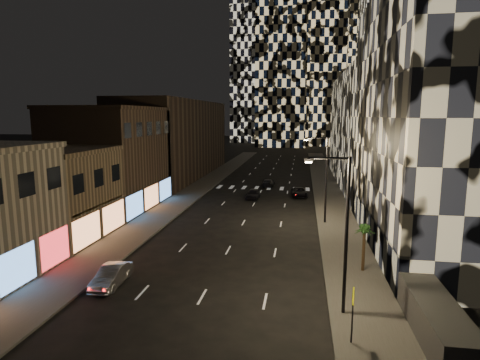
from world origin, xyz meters
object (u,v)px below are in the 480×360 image
(streetlight_far, at_px, (324,174))
(palm_tree, at_px, (364,233))
(car_silver_parked, at_px, (111,276))
(car_dark_midlane, at_px, (253,194))
(car_dark_rightlane, at_px, (299,192))
(ped_sign, at_px, (353,305))
(streetlight_near, at_px, (342,224))
(car_dark_oncoming, at_px, (268,183))

(streetlight_far, distance_m, palm_tree, 13.67)
(car_silver_parked, relative_size, car_dark_midlane, 1.02)
(car_dark_rightlane, height_order, ped_sign, ped_sign)
(car_dark_midlane, bearing_deg, car_dark_rightlane, 24.68)
(streetlight_near, relative_size, car_dark_midlane, 2.24)
(car_dark_midlane, bearing_deg, ped_sign, -73.06)
(car_dark_oncoming, bearing_deg, palm_tree, 108.02)
(car_dark_oncoming, relative_size, palm_tree, 1.25)
(streetlight_far, bearing_deg, streetlight_near, -90.00)
(car_silver_parked, height_order, palm_tree, palm_tree)
(ped_sign, bearing_deg, car_dark_midlane, 113.77)
(car_dark_rightlane, bearing_deg, palm_tree, -85.28)
(palm_tree, bearing_deg, car_dark_oncoming, 106.06)
(car_dark_midlane, relative_size, car_dark_oncoming, 0.93)
(streetlight_far, bearing_deg, car_silver_parked, -128.97)
(car_dark_midlane, height_order, palm_tree, palm_tree)
(streetlight_near, height_order, ped_sign, streetlight_near)
(streetlight_near, height_order, car_silver_parked, streetlight_near)
(car_dark_rightlane, bearing_deg, car_silver_parked, -115.98)
(car_silver_parked, distance_m, palm_tree, 17.94)
(streetlight_near, distance_m, ped_sign, 4.48)
(car_dark_oncoming, height_order, car_dark_rightlane, car_dark_oncoming)
(streetlight_near, height_order, streetlight_far, same)
(streetlight_near, bearing_deg, car_dark_midlane, 105.69)
(car_dark_midlane, distance_m, palm_tree, 27.28)
(car_silver_parked, xyz_separation_m, ped_sign, (15.14, -4.82, 1.49))
(streetlight_far, xyz_separation_m, palm_tree, (2.27, -13.27, -2.36))
(car_silver_parked, height_order, car_dark_midlane, car_dark_midlane)
(car_dark_midlane, bearing_deg, palm_tree, -63.76)
(car_silver_parked, height_order, car_dark_oncoming, car_silver_parked)
(streetlight_near, bearing_deg, palm_tree, 71.34)
(car_silver_parked, xyz_separation_m, car_dark_midlane, (5.94, 29.82, 0.01))
(streetlight_near, height_order, car_dark_midlane, streetlight_near)
(car_dark_midlane, height_order, car_dark_rightlane, car_dark_midlane)
(car_silver_parked, relative_size, car_dark_rightlane, 0.92)
(car_silver_parked, height_order, ped_sign, ped_sign)
(car_dark_oncoming, xyz_separation_m, car_dark_rightlane, (5.02, -7.00, -0.01))
(streetlight_near, distance_m, palm_tree, 7.49)
(car_dark_oncoming, distance_m, palm_tree, 35.87)
(streetlight_far, xyz_separation_m, car_silver_parked, (-14.79, -18.29, -4.68))
(palm_tree, bearing_deg, streetlight_near, -108.66)
(car_dark_rightlane, bearing_deg, car_dark_midlane, -162.77)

